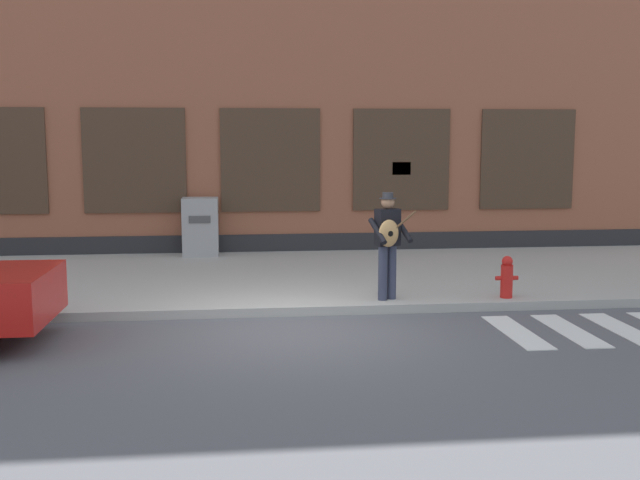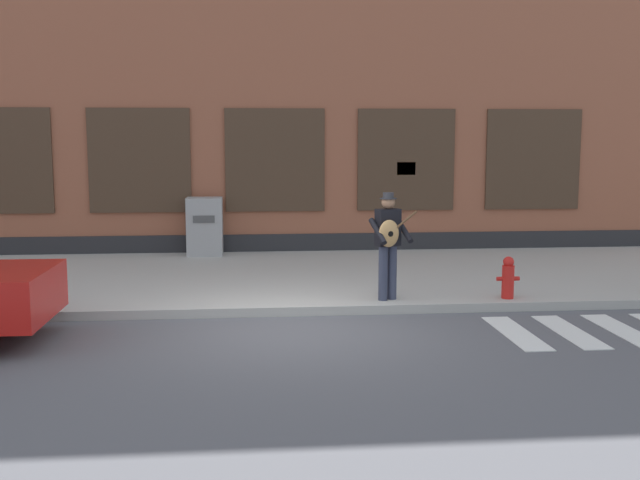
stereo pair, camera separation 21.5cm
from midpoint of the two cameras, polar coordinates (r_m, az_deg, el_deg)
The scene contains 6 objects.
ground_plane at distance 11.04m, azimuth -1.67°, elevation -6.80°, with size 160.00×160.00×0.00m, color #56565B.
sidewalk at distance 14.66m, azimuth -2.59°, elevation -2.86°, with size 28.00×5.92×0.15m.
building_backdrop at distance 19.44m, azimuth -3.38°, elevation 12.93°, with size 28.00×4.06×9.07m.
busker at distance 12.16m, azimuth 5.73°, elevation 0.06°, with size 0.78×0.66×1.76m.
utility_box at distance 17.05m, azimuth -8.41°, elevation 1.03°, with size 0.79×0.61×1.31m.
fire_hydrant at distance 12.75m, azimuth 14.60°, elevation -2.80°, with size 0.38×0.20×0.70m.
Camera 2 is at (-0.55, -10.67, 2.78)m, focal length 42.00 mm.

